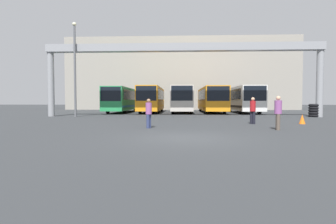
# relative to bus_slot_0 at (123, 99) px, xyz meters

# --- Properties ---
(ground_plane) EXTENTS (200.00, 200.00, 0.00)m
(ground_plane) POSITION_rel_bus_slot_0_xyz_m (7.67, -23.46, -1.79)
(ground_plane) COLOR #2D3033
(building_backdrop) EXTENTS (40.03, 12.00, 12.43)m
(building_backdrop) POSITION_rel_bus_slot_0_xyz_m (7.67, 16.50, 4.42)
(building_backdrop) COLOR gray
(building_backdrop) RESTS_ON ground
(overhead_gantry) EXTENTS (25.62, 0.80, 6.78)m
(overhead_gantry) POSITION_rel_bus_slot_0_xyz_m (7.67, -9.27, 3.85)
(overhead_gantry) COLOR gray
(overhead_gantry) RESTS_ON ground
(bus_slot_0) EXTENTS (2.45, 11.80, 3.11)m
(bus_slot_0) POSITION_rel_bus_slot_0_xyz_m (0.00, 0.00, 0.00)
(bus_slot_0) COLOR #268C4C
(bus_slot_0) RESTS_ON ground
(bus_slot_1) EXTENTS (2.45, 11.69, 3.19)m
(bus_slot_1) POSITION_rel_bus_slot_0_xyz_m (3.83, -0.05, 0.05)
(bus_slot_1) COLOR orange
(bus_slot_1) RESTS_ON ground
(bus_slot_2) EXTENTS (2.52, 11.61, 3.20)m
(bus_slot_2) POSITION_rel_bus_slot_0_xyz_m (7.67, -0.10, 0.06)
(bus_slot_2) COLOR beige
(bus_slot_2) RESTS_ON ground
(bus_slot_3) EXTENTS (2.63, 12.39, 3.14)m
(bus_slot_3) POSITION_rel_bus_slot_0_xyz_m (11.50, 0.30, 0.02)
(bus_slot_3) COLOR orange
(bus_slot_3) RESTS_ON ground
(bus_slot_4) EXTENTS (2.61, 10.14, 3.18)m
(bus_slot_4) POSITION_rel_bus_slot_0_xyz_m (15.34, -0.83, 0.04)
(bus_slot_4) COLOR silver
(bus_slot_4) RESTS_ON ground
(pedestrian_mid_left) EXTENTS (0.36, 0.36, 1.71)m
(pedestrian_mid_left) POSITION_rel_bus_slot_0_xyz_m (12.39, -20.39, -0.88)
(pedestrian_mid_left) COLOR brown
(pedestrian_mid_left) RESTS_ON ground
(pedestrian_near_left) EXTENTS (0.35, 0.35, 1.69)m
(pedestrian_near_left) POSITION_rel_bus_slot_0_xyz_m (12.09, -16.93, -0.89)
(pedestrian_near_left) COLOR black
(pedestrian_near_left) RESTS_ON ground
(pedestrian_near_right) EXTENTS (0.33, 0.33, 1.58)m
(pedestrian_near_right) POSITION_rel_bus_slot_0_xyz_m (5.79, -19.82, -0.95)
(pedestrian_near_right) COLOR navy
(pedestrian_near_right) RESTS_ON ground
(traffic_cone) EXTENTS (0.38, 0.38, 0.60)m
(traffic_cone) POSITION_rel_bus_slot_0_xyz_m (15.27, -16.73, -1.49)
(traffic_cone) COLOR orange
(traffic_cone) RESTS_ON ground
(tire_stack) EXTENTS (1.04, 1.04, 1.20)m
(tire_stack) POSITION_rel_bus_slot_0_xyz_m (19.89, -9.03, -1.19)
(tire_stack) COLOR black
(tire_stack) RESTS_ON ground
(lamp_post) EXTENTS (0.36, 0.36, 8.69)m
(lamp_post) POSITION_rel_bus_slot_0_xyz_m (-2.23, -9.92, 2.92)
(lamp_post) COLOR #595B60
(lamp_post) RESTS_ON ground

